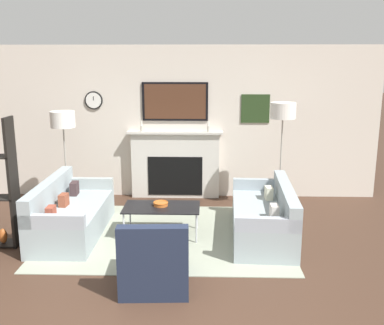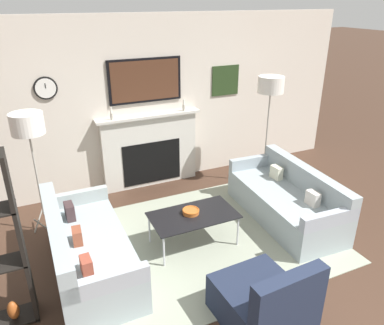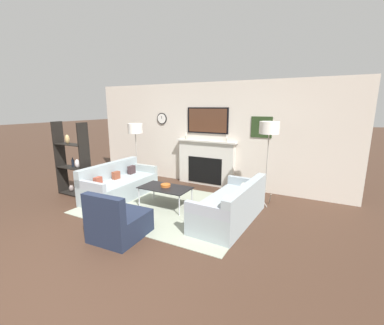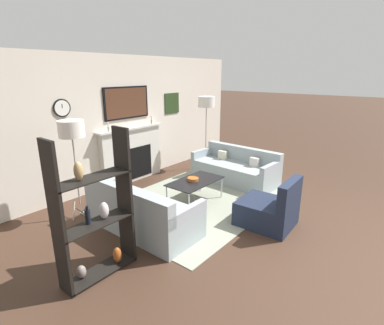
{
  "view_description": "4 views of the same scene",
  "coord_description": "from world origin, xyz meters",
  "views": [
    {
      "loc": [
        0.53,
        -3.63,
        2.46
      ],
      "look_at": [
        0.34,
        2.77,
        0.98
      ],
      "focal_mm": 42.0,
      "sensor_mm": 36.0,
      "label": 1
    },
    {
      "loc": [
        -1.74,
        -1.24,
        2.9
      ],
      "look_at": [
        0.1,
        2.79,
        0.94
      ],
      "focal_mm": 35.0,
      "sensor_mm": 36.0,
      "label": 2
    },
    {
      "loc": [
        2.84,
        -1.9,
        2.1
      ],
      "look_at": [
        0.22,
        3.0,
        0.87
      ],
      "focal_mm": 24.0,
      "sensor_mm": 36.0,
      "label": 3
    },
    {
      "loc": [
        -4.13,
        -0.85,
        2.35
      ],
      "look_at": [
        -0.01,
        2.49,
        0.75
      ],
      "focal_mm": 28.0,
      "sensor_mm": 36.0,
      "label": 4
    }
  ],
  "objects": [
    {
      "name": "floor_lamp_right",
      "position": [
        1.76,
        3.48,
        1.64
      ],
      "size": [
        0.4,
        0.4,
        1.8
      ],
      "color": "#9E998E",
      "rests_on": "ground_plane"
    },
    {
      "name": "shelf_unit",
      "position": [
        -2.41,
        1.98,
        0.78
      ],
      "size": [
        0.91,
        0.28,
        1.74
      ],
      "color": "black",
      "rests_on": "ground_plane"
    },
    {
      "name": "floor_lamp_left",
      "position": [
        -1.76,
        3.48,
        1.49
      ],
      "size": [
        0.4,
        0.4,
        1.65
      ],
      "color": "#9E998E",
      "rests_on": "ground_plane"
    },
    {
      "name": "armchair",
      "position": [
        -0.01,
        0.91,
        0.26
      ],
      "size": [
        0.77,
        0.87,
        0.81
      ],
      "color": "#1D2438",
      "rests_on": "ground_plane"
    },
    {
      "name": "couch_right",
      "position": [
        1.38,
        2.38,
        0.27
      ],
      "size": [
        0.9,
        1.92,
        0.74
      ],
      "color": "#95A2A6",
      "rests_on": "ground_plane"
    },
    {
      "name": "ground_plane",
      "position": [
        0.0,
        0.0,
        0.0
      ],
      "size": [
        60.0,
        60.0,
        0.0
      ],
      "primitive_type": "plane",
      "color": "#3F2A1E"
    },
    {
      "name": "area_rug",
      "position": [
        0.0,
        2.38,
        0.01
      ],
      "size": [
        3.39,
        2.51,
        0.01
      ],
      "color": "gray",
      "rests_on": "ground_plane"
    },
    {
      "name": "coffee_table",
      "position": [
        -0.07,
        2.36,
        0.41
      ],
      "size": [
        1.07,
        0.6,
        0.43
      ],
      "color": "black",
      "rests_on": "ground_plane"
    },
    {
      "name": "decorative_bowl",
      "position": [
        -0.09,
        2.4,
        0.47
      ],
      "size": [
        0.21,
        0.21,
        0.06
      ],
      "color": "#BC5D25",
      "rests_on": "coffee_table"
    },
    {
      "name": "fireplace_wall",
      "position": [
        0.0,
        4.31,
        1.22
      ],
      "size": [
        7.21,
        0.28,
        2.7
      ],
      "color": "beige",
      "rests_on": "ground_plane"
    },
    {
      "name": "couch_left",
      "position": [
        -1.39,
        2.38,
        0.28
      ],
      "size": [
        0.82,
        1.83,
        0.78
      ],
      "color": "#95A2A6",
      "rests_on": "ground_plane"
    }
  ]
}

